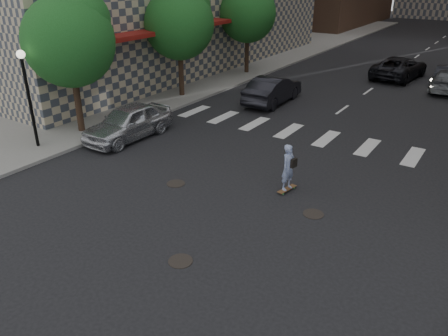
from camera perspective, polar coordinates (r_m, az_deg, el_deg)
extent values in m
plane|color=black|center=(14.91, -3.28, -5.73)|extent=(160.00, 160.00, 0.00)
cube|color=gray|center=(38.29, -2.88, 13.47)|extent=(13.00, 80.00, 0.15)
cube|color=black|center=(28.29, -9.71, 13.10)|extent=(0.30, 14.00, 4.00)
cube|color=maroon|center=(27.42, -8.75, 17.26)|extent=(1.60, 14.00, 0.25)
cylinder|color=black|center=(21.05, -24.00, 7.75)|extent=(0.14, 0.14, 4.00)
sphere|color=#F2EACC|center=(20.62, -25.02, 13.31)|extent=(0.36, 0.36, 0.36)
cylinder|color=#382619|center=(22.58, -18.52, 8.06)|extent=(0.32, 0.32, 2.80)
sphere|color=#194B19|center=(21.99, -19.57, 15.29)|extent=(4.20, 4.20, 4.20)
sphere|color=#194B19|center=(22.09, -18.31, 17.87)|extent=(2.80, 2.80, 2.80)
cylinder|color=#382619|center=(28.03, -5.62, 12.28)|extent=(0.32, 0.32, 2.80)
sphere|color=#194B19|center=(27.55, -5.88, 18.17)|extent=(4.20, 4.20, 4.20)
sphere|color=#194B19|center=(27.81, -4.79, 20.14)|extent=(2.80, 2.80, 2.80)
cylinder|color=#382619|center=(34.48, 3.00, 14.70)|extent=(0.32, 0.32, 2.80)
sphere|color=#194B19|center=(34.10, 3.11, 19.51)|extent=(4.20, 4.20, 4.20)
sphere|color=#194B19|center=(34.44, 4.00, 21.04)|extent=(2.80, 2.80, 2.80)
cylinder|color=black|center=(12.65, -5.71, -12.00)|extent=(0.70, 0.70, 0.02)
cylinder|color=black|center=(16.83, -6.32, -2.03)|extent=(0.70, 0.70, 0.02)
cylinder|color=black|center=(15.05, 11.59, -5.89)|extent=(0.70, 0.70, 0.02)
cube|color=brown|center=(16.34, 8.23, -2.71)|extent=(0.40, 0.95, 0.02)
cylinder|color=green|center=(16.18, 7.28, -3.18)|extent=(0.04, 0.07, 0.06)
cylinder|color=green|center=(16.09, 7.74, -3.37)|extent=(0.04, 0.07, 0.06)
cylinder|color=green|center=(16.65, 8.69, -2.42)|extent=(0.04, 0.07, 0.06)
cylinder|color=green|center=(16.56, 9.14, -2.60)|extent=(0.04, 0.07, 0.06)
imported|color=#8790C4|center=(15.96, 8.42, 0.09)|extent=(0.53, 0.70, 1.74)
cube|color=black|center=(15.81, 9.11, 0.65)|extent=(0.16, 0.30, 0.33)
imported|color=silver|center=(21.47, -12.39, 5.88)|extent=(1.97, 4.80, 1.63)
imported|color=black|center=(26.93, 6.38, 10.12)|extent=(1.88, 5.00, 1.63)
imported|color=#53565A|center=(33.12, 27.22, 10.14)|extent=(2.16, 4.94, 1.41)
imported|color=black|center=(35.56, 21.93, 12.08)|extent=(3.29, 6.02, 1.60)
imported|color=black|center=(35.12, 27.09, 10.79)|extent=(1.60, 4.05, 1.31)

